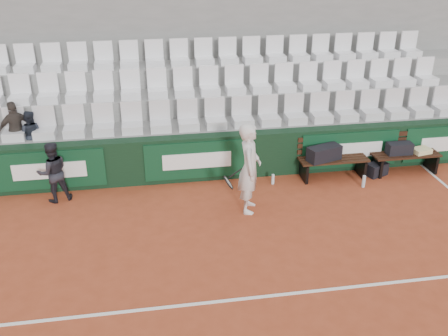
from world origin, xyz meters
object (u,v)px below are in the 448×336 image
(sports_bag_ground, at_px, (377,169))
(sports_bag_right, at_px, (399,148))
(bench_left, at_px, (333,168))
(spectator_b, at_px, (13,110))
(ball_kid, at_px, (53,172))
(water_bottle_near, at_px, (273,179))
(water_bottle_far, at_px, (364,181))
(sports_bag_left, at_px, (324,153))
(bench_right, at_px, (404,163))
(spectator_c, at_px, (27,114))
(tennis_player, at_px, (249,168))

(sports_bag_ground, bearing_deg, sports_bag_right, 8.06)
(bench_left, height_order, spectator_b, spectator_b)
(bench_left, xyz_separation_m, ball_kid, (-5.82, -0.09, 0.40))
(water_bottle_near, height_order, water_bottle_far, water_bottle_far)
(spectator_b, bearing_deg, water_bottle_far, 144.01)
(sports_bag_left, relative_size, ball_kid, 0.58)
(bench_left, xyz_separation_m, spectator_b, (-6.61, 0.90, 1.39))
(bench_right, height_order, ball_kid, ball_kid)
(sports_bag_right, height_order, water_bottle_near, sports_bag_right)
(water_bottle_near, distance_m, spectator_b, 5.55)
(sports_bag_right, xyz_separation_m, water_bottle_far, (-1.01, -0.56, -0.45))
(sports_bag_left, height_order, spectator_c, spectator_c)
(bench_left, distance_m, sports_bag_right, 1.55)
(bench_right, xyz_separation_m, sports_bag_right, (-0.16, 0.02, 0.35))
(bench_right, bearing_deg, water_bottle_far, -155.38)
(bench_right, relative_size, sports_bag_left, 2.05)
(spectator_b, bearing_deg, bench_right, 149.26)
(bench_right, bearing_deg, spectator_b, 173.73)
(water_bottle_far, height_order, spectator_b, spectator_b)
(ball_kid, bearing_deg, sports_bag_left, 162.15)
(water_bottle_far, bearing_deg, sports_bag_left, 145.13)
(bench_right, distance_m, water_bottle_far, 1.29)
(sports_bag_ground, height_order, spectator_b, spectator_b)
(sports_bag_left, bearing_deg, ball_kid, -179.35)
(water_bottle_near, bearing_deg, bench_right, 1.97)
(sports_bag_right, xyz_separation_m, spectator_b, (-8.11, 0.89, 1.04))
(tennis_player, bearing_deg, bench_right, 15.63)
(bench_right, relative_size, tennis_player, 0.84)
(sports_bag_ground, bearing_deg, water_bottle_near, -178.71)
(bench_left, bearing_deg, sports_bag_ground, -3.17)
(spectator_b, bearing_deg, water_bottle_near, 144.60)
(bench_left, height_order, sports_bag_right, sports_bag_right)
(sports_bag_right, xyz_separation_m, spectator_c, (-7.85, 0.89, 0.93))
(tennis_player, bearing_deg, sports_bag_left, 29.01)
(sports_bag_ground, height_order, ball_kid, ball_kid)
(water_bottle_far, bearing_deg, bench_left, 132.30)
(bench_left, height_order, sports_bag_left, sports_bag_left)
(sports_bag_ground, bearing_deg, tennis_player, -162.07)
(sports_bag_right, relative_size, water_bottle_near, 2.43)
(sports_bag_right, relative_size, water_bottle_far, 2.09)
(sports_bag_right, height_order, spectator_b, spectator_b)
(tennis_player, bearing_deg, spectator_c, 155.27)
(spectator_c, bearing_deg, tennis_player, 160.84)
(water_bottle_near, distance_m, tennis_player, 1.42)
(water_bottle_near, bearing_deg, sports_bag_left, 3.98)
(water_bottle_near, bearing_deg, water_bottle_far, -13.16)
(spectator_c, bearing_deg, ball_kid, 123.34)
(water_bottle_far, xyz_separation_m, tennis_player, (-2.58, -0.51, 0.76))
(bench_right, distance_m, ball_kid, 7.50)
(bench_right, height_order, tennis_player, tennis_player)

